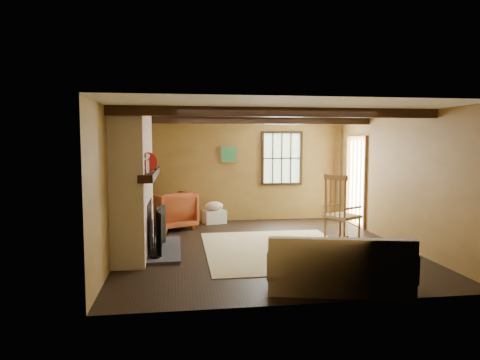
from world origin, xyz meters
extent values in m
plane|color=black|center=(0.00, 0.00, 0.00)|extent=(5.50, 5.50, 0.00)
cube|color=olive|center=(0.00, 2.75, 1.20)|extent=(5.00, 0.02, 2.40)
cube|color=olive|center=(0.00, -2.75, 1.20)|extent=(5.00, 0.02, 2.40)
cube|color=olive|center=(-2.50, 0.00, 1.20)|extent=(0.02, 5.50, 2.40)
cube|color=olive|center=(2.50, 0.00, 1.20)|extent=(0.02, 5.50, 2.40)
cube|color=silver|center=(0.00, 0.00, 2.40)|extent=(5.00, 5.50, 0.02)
cube|color=black|center=(0.00, -1.20, 2.33)|extent=(5.00, 0.12, 0.14)
cube|color=black|center=(0.00, 1.20, 2.33)|extent=(5.00, 0.12, 0.14)
cube|color=black|center=(1.00, 2.72, 1.50)|extent=(1.02, 0.06, 1.32)
cube|color=#B5D5A3|center=(1.00, 2.75, 1.50)|extent=(0.90, 0.01, 1.20)
cube|color=black|center=(1.00, 2.73, 1.50)|extent=(0.90, 0.03, 0.02)
cube|color=brown|center=(2.47, 1.70, 1.00)|extent=(0.06, 1.00, 2.06)
cube|color=#B5D5A3|center=(2.50, 1.70, 1.00)|extent=(0.01, 0.80, 1.85)
cube|color=brown|center=(-0.30, 2.72, 1.60)|extent=(0.42, 0.03, 0.42)
cube|color=#236952|center=(-0.30, 2.71, 1.60)|extent=(0.36, 0.01, 0.36)
cube|color=#9E433D|center=(-2.25, 0.00, 1.20)|extent=(0.50, 2.20, 2.40)
cube|color=black|center=(-2.18, 0.00, 0.45)|extent=(0.38, 1.00, 0.85)
cube|color=#3A3A3F|center=(-1.75, 0.00, 0.03)|extent=(0.55, 1.80, 0.05)
cube|color=black|center=(-1.97, 0.00, 1.35)|extent=(0.22, 2.30, 0.12)
cube|color=black|center=(-1.82, -0.43, 0.40)|extent=(0.09, 0.35, 0.70)
cube|color=black|center=(-1.82, -0.07, 0.40)|extent=(0.06, 0.35, 0.70)
cube|color=black|center=(-1.82, 0.29, 0.40)|extent=(0.16, 0.33, 0.70)
cylinder|color=black|center=(-1.88, -0.64, 0.06)|extent=(0.15, 0.15, 0.02)
cylinder|color=black|center=(-1.91, -0.67, 0.36)|extent=(0.01, 0.01, 0.63)
cylinder|color=black|center=(-1.88, -0.64, 0.36)|extent=(0.01, 0.01, 0.63)
cylinder|color=black|center=(-1.85, -0.61, 0.36)|extent=(0.01, 0.01, 0.63)
cylinder|color=white|center=(-1.98, -0.78, 1.51)|extent=(0.09, 0.09, 0.21)
sphere|color=white|center=(-1.98, -0.78, 1.67)|extent=(0.11, 0.11, 0.11)
cylinder|color=red|center=(-1.98, -0.45, 1.57)|extent=(0.32, 0.05, 0.32)
cube|color=black|center=(-1.98, 0.12, 1.47)|extent=(0.23, 0.15, 0.12)
cylinder|color=black|center=(-1.98, 0.50, 1.46)|extent=(0.07, 0.07, 0.09)
cylinder|color=black|center=(-1.98, 0.49, 1.45)|extent=(0.07, 0.07, 0.08)
cube|color=#CCBF88|center=(0.20, -0.20, 0.00)|extent=(2.50, 3.00, 0.01)
cube|color=tan|center=(1.55, 0.16, 0.50)|extent=(0.71, 0.72, 0.06)
cube|color=brown|center=(1.36, 0.04, 1.24)|extent=(0.31, 0.47, 0.09)
cylinder|color=brown|center=(1.85, 0.08, 0.26)|extent=(0.04, 0.04, 0.49)
cylinder|color=brown|center=(1.63, 0.46, 0.26)|extent=(0.04, 0.04, 0.49)
cylinder|color=brown|center=(1.47, -0.15, 0.26)|extent=(0.04, 0.04, 0.49)
cylinder|color=brown|center=(1.25, 0.23, 0.26)|extent=(0.04, 0.04, 0.49)
cylinder|color=brown|center=(1.47, -0.15, 0.89)|extent=(0.04, 0.04, 0.83)
cylinder|color=brown|center=(1.25, 0.23, 0.89)|extent=(0.04, 0.04, 0.83)
cylinder|color=brown|center=(1.41, -0.05, 0.87)|extent=(0.02, 0.02, 0.69)
cylinder|color=brown|center=(1.36, 0.04, 0.87)|extent=(0.02, 0.02, 0.69)
cylinder|color=brown|center=(1.30, 0.14, 0.87)|extent=(0.02, 0.02, 0.69)
cube|color=brown|center=(1.67, -0.05, 0.69)|extent=(0.42, 0.28, 0.03)
cube|color=brown|center=(1.43, 0.37, 0.69)|extent=(0.42, 0.28, 0.03)
cube|color=brown|center=(1.66, -0.04, 0.02)|extent=(0.84, 0.52, 0.03)
cube|color=brown|center=(1.44, 0.35, 0.02)|extent=(0.84, 0.52, 0.03)
cube|color=beige|center=(0.53, -2.27, 0.19)|extent=(1.90, 1.19, 0.39)
cube|color=beige|center=(0.45, -2.60, 0.49)|extent=(1.75, 0.54, 0.49)
cube|color=beige|center=(-0.29, -2.08, 0.37)|extent=(0.31, 0.80, 0.35)
cube|color=beige|center=(1.34, -2.47, 0.37)|extent=(0.31, 0.80, 0.35)
ellipsoid|color=beige|center=(0.98, -2.29, 0.49)|extent=(0.34, 0.18, 0.32)
cylinder|color=brown|center=(-2.07, 2.40, 0.07)|extent=(0.45, 0.14, 0.14)
cylinder|color=brown|center=(-1.92, 2.40, 0.07)|extent=(0.45, 0.14, 0.14)
cylinder|color=brown|center=(-1.77, 2.40, 0.07)|extent=(0.45, 0.14, 0.14)
cylinder|color=brown|center=(-2.07, 2.40, 0.20)|extent=(0.45, 0.14, 0.14)
cylinder|color=brown|center=(-1.92, 2.40, 0.20)|extent=(0.45, 0.14, 0.14)
cylinder|color=brown|center=(-1.77, 2.40, 0.20)|extent=(0.45, 0.14, 0.14)
cube|color=silver|center=(-0.68, 2.45, 0.15)|extent=(0.58, 0.50, 0.30)
ellipsoid|color=beige|center=(-0.68, 2.45, 0.41)|extent=(0.47, 0.41, 0.21)
imported|color=#BF6026|center=(-1.65, 1.90, 0.41)|extent=(1.18, 1.19, 0.82)
camera|label=1|loc=(-1.48, -7.43, 1.88)|focal=32.00mm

